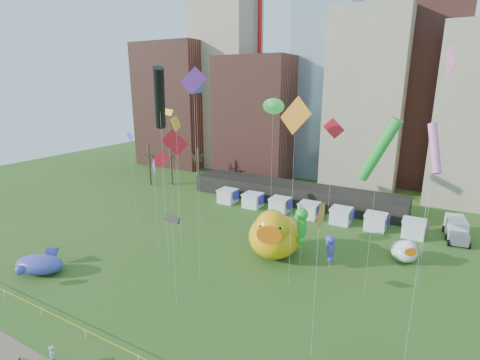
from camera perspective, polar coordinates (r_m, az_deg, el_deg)
The scene contains 29 objects.
skyline at distance 78.60m, azimuth 18.62°, elevation 15.01°, with size 101.00×23.00×68.00m.
pavilion at distance 64.81m, azimuth 8.39°, elevation -2.07°, with size 38.00×6.00×3.20m, color black.
vendor_tents at distance 58.02m, azimuth 10.85°, elevation -4.78°, with size 33.24×2.80×2.40m.
bare_trees at distance 75.97m, azimuth -10.68°, elevation 2.27°, with size 8.44×6.44×8.50m.
caution_tape at distance 31.16m, azimuth -15.78°, elevation -25.35°, with size 50.00×0.06×0.90m.
big_duck at distance 43.97m, azimuth 5.41°, elevation -8.47°, with size 8.06×9.40×6.66m.
small_duck at distance 47.64m, azimuth 24.61°, elevation -10.10°, with size 4.00×4.42×3.09m.
seahorse_green at distance 41.93m, azimuth 9.74°, elevation -6.73°, with size 1.79×2.08×7.00m.
seahorse_purple at distance 42.42m, azimuth 14.09°, elevation -10.12°, with size 1.27×1.50×4.21m.
whale_inflatable at distance 46.98m, azimuth -29.00°, elevation -11.44°, with size 6.20×6.90×2.43m.
box_truck at distance 57.61m, azimuth 30.99°, elevation -6.65°, with size 3.10×6.47×2.65m.
woman at distance 33.23m, azimuth -27.52°, elevation -23.53°, with size 0.55×0.36×1.51m, color silver.
kite_0 at distance 45.08m, azimuth 14.56°, elevation 7.52°, with size 2.50×0.63×16.60m.
kite_1 at distance 38.40m, azimuth 30.16°, elevation 15.41°, with size 0.97×2.87×24.10m.
kite_2 at distance 40.56m, azimuth -12.61°, elevation 12.44°, with size 3.56×3.66×22.33m.
kite_3 at distance 41.72m, azimuth 5.24°, elevation 11.45°, with size 1.79×0.25×18.93m.
kite_4 at distance 58.54m, azimuth -11.31°, elevation 10.38°, with size 3.08×1.76×16.61m.
kite_5 at distance 51.57m, azimuth -6.96°, elevation 13.97°, with size 0.92×3.60×20.30m.
kite_6 at distance 34.45m, azimuth 8.74°, elevation 9.69°, with size 3.49×1.09×19.48m.
kite_7 at distance 43.80m, azimuth -13.55°, elevation 2.08°, with size 1.42×1.38×11.94m.
kite_8 at distance 49.80m, azimuth -10.22°, elevation 5.72°, with size 2.94×2.33×14.63m.
kite_9 at distance 25.88m, azimuth 28.37°, elevation 4.34°, with size 1.36×1.88×18.21m.
kite_10 at distance 33.11m, azimuth -10.68°, elevation -6.22°, with size 1.80×0.52×9.08m.
kite_11 at distance 35.47m, azimuth 21.09°, elevation 4.42°, with size 3.61×1.07×17.71m.
kite_12 at distance 39.24m, azimuth -10.09°, elevation 8.74°, with size 2.59×3.73×17.08m.
kite_13 at distance 55.05m, azimuth -16.94°, elevation 5.99°, with size 1.53×0.22×13.81m.
kite_14 at distance 25.98m, azimuth 12.46°, elevation -5.47°, with size 0.37×1.77×12.56m.
kite_15 at distance 34.16m, azimuth -7.34°, elevation 14.35°, with size 2.09×1.41×22.05m.
kite_16 at distance 51.71m, azimuth -12.30°, elevation 3.13°, with size 2.24×1.26×11.57m.
Camera 1 is at (17.79, -15.99, 20.66)m, focal length 27.00 mm.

